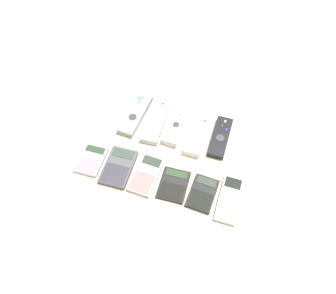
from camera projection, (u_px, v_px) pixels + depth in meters
ground_plane at (166, 155)px, 1.08m from camera, size 3.00×3.00×0.00m
remote_0 at (135, 114)px, 1.17m from camera, size 0.07×0.19×0.02m
remote_1 at (156, 121)px, 1.15m from camera, size 0.07×0.19×0.03m
remote_2 at (177, 127)px, 1.13m from camera, size 0.06×0.15×0.03m
remote_3 at (199, 131)px, 1.13m from camera, size 0.06×0.21×0.03m
remote_4 at (220, 137)px, 1.11m from camera, size 0.06×0.17×0.02m
calculator_0 at (91, 160)px, 1.07m from camera, size 0.08×0.11×0.02m
calculator_1 at (119, 167)px, 1.05m from camera, size 0.09×0.14×0.02m
calculator_2 at (146, 175)px, 1.04m from camera, size 0.08×0.14×0.02m
calculator_3 at (174, 185)px, 1.02m from camera, size 0.09×0.12×0.01m
calculator_4 at (203, 193)px, 1.00m from camera, size 0.08×0.12×0.02m
calculator_5 at (229, 199)px, 0.99m from camera, size 0.06×0.16×0.01m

